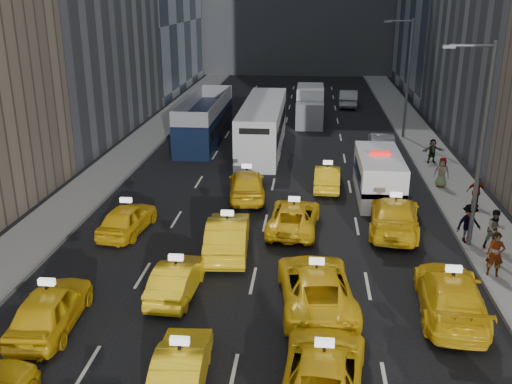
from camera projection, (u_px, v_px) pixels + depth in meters
sidewalk_west at (127, 156)px, 39.51m from camera, size 3.00×90.00×0.15m
sidewalk_east at (437, 164)px, 37.62m from camera, size 3.00×90.00×0.15m
curb_west at (148, 156)px, 39.37m from camera, size 0.15×90.00×0.18m
curb_east at (414, 163)px, 37.74m from camera, size 0.15×90.00×0.18m
streetlight_near at (480, 141)px, 23.92m from camera, size 2.15×0.22×9.00m
streetlight_far at (407, 75)px, 42.69m from camera, size 2.15×0.22×9.00m
taxi_5 at (181, 367)px, 16.35m from camera, size 1.63×4.10×1.33m
taxi_6 at (323, 370)px, 16.18m from camera, size 2.73×5.17×1.39m
taxi_8 at (50, 308)px, 19.23m from camera, size 2.05×4.57×1.52m
taxi_9 at (177, 279)px, 21.39m from camera, size 1.61×4.08×1.32m
taxi_10 at (316, 286)px, 20.65m from camera, size 3.15×5.77×1.54m
taxi_11 at (451, 294)px, 20.05m from camera, size 2.59×5.52×1.56m
taxi_12 at (127, 219)px, 26.89m from camera, size 2.13×4.34×1.43m
taxi_13 at (228, 235)px, 24.81m from camera, size 2.09×5.07×1.63m
taxi_14 at (294, 216)px, 27.24m from camera, size 2.59×5.00×1.35m
taxi_15 at (394, 215)px, 27.08m from camera, size 2.96×5.80×1.61m
taxi_16 at (247, 184)px, 31.40m from camera, size 2.51×4.97×1.62m
taxi_17 at (327, 177)px, 32.96m from camera, size 1.59×4.17×1.36m
nypd_van at (379, 177)px, 31.48m from camera, size 2.67×6.16×2.59m
double_decker at (205, 119)px, 43.25m from camera, size 3.76×11.61×3.32m
city_bus at (263, 125)px, 41.25m from camera, size 4.25×13.18×3.34m
box_truck at (310, 106)px, 49.23m from camera, size 2.46×6.70×3.04m
misc_car_0 at (381, 144)px, 39.96m from camera, size 1.75×4.62×1.51m
misc_car_1 at (214, 108)px, 51.90m from camera, size 2.61×5.60×1.55m
misc_car_2 at (309, 98)px, 56.57m from camera, size 2.31×5.59×1.62m
misc_car_3 at (269, 102)px, 55.21m from camera, size 1.82×4.02×1.34m
misc_car_4 at (348, 98)px, 56.50m from camera, size 2.08×5.10×1.64m
pedestrian_0 at (495, 254)px, 22.43m from camera, size 0.76×0.59×1.83m
pedestrian_1 at (495, 229)px, 24.84m from camera, size 0.92×0.59×1.78m
pedestrian_2 at (469, 224)px, 25.41m from camera, size 1.27×0.84×1.82m
pedestrian_3 at (476, 192)px, 29.73m from camera, size 0.96×0.44×1.63m
pedestrian_4 at (442, 172)px, 32.74m from camera, size 0.94×0.68×1.74m
pedestrian_5 at (432, 151)px, 37.36m from camera, size 1.54×0.76×1.59m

